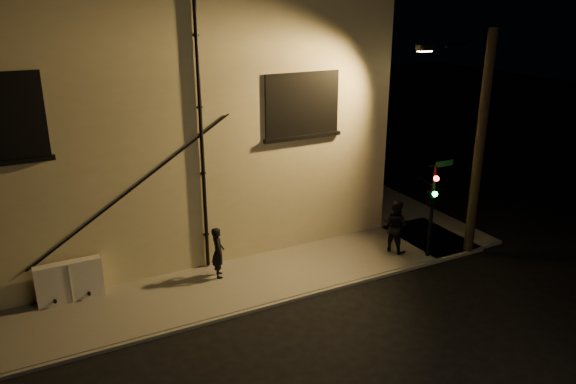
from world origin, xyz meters
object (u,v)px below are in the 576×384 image
pedestrian_a (218,252)px  pedestrian_b (395,226)px  utility_cabinet (70,281)px  traffic_signal (431,196)px  streetlamp_pole (477,141)px

pedestrian_a → pedestrian_b: size_ratio=0.89×
utility_cabinet → pedestrian_a: 4.24m
utility_cabinet → traffic_signal: (10.63, -2.51, 1.57)m
pedestrian_a → pedestrian_b: 5.96m
utility_cabinet → traffic_signal: size_ratio=0.56×
traffic_signal → utility_cabinet: bearing=166.7°
utility_cabinet → streetlamp_pole: bearing=-11.9°
pedestrian_a → pedestrian_b: bearing=-85.9°
traffic_signal → streetlamp_pole: (1.64, -0.08, 1.62)m
pedestrian_b → traffic_signal: size_ratio=0.56×
streetlamp_pole → traffic_signal: bearing=177.1°
utility_cabinet → pedestrian_b: 10.20m
pedestrian_a → pedestrian_b: (5.88, -1.00, 0.10)m
pedestrian_b → traffic_signal: (0.55, -0.94, 1.26)m
utility_cabinet → streetlamp_pole: streetlamp_pole is taller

